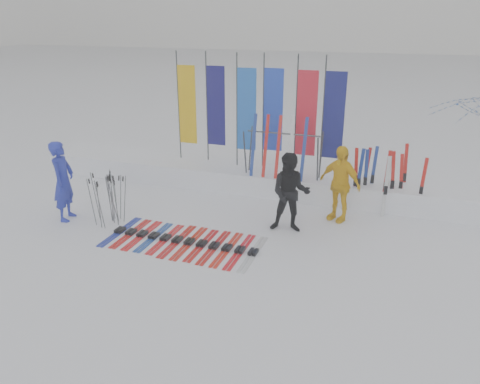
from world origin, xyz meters
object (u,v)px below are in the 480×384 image
at_px(person_blue, 63,181).
at_px(ski_row, 184,241).
at_px(ski_rack, 283,148).
at_px(person_yellow, 340,184).
at_px(person_black, 290,193).

distance_m(person_blue, ski_row, 3.44).
bearing_deg(ski_rack, person_yellow, -33.06).
relative_size(person_black, ski_row, 0.55).
bearing_deg(person_yellow, person_blue, -136.03).
bearing_deg(person_black, ski_row, -154.69).
bearing_deg(person_yellow, ski_rack, 171.89).
height_order(person_blue, person_black, person_blue).
bearing_deg(person_black, person_yellow, 37.35).
height_order(person_black, person_yellow, person_yellow).
distance_m(person_black, person_yellow, 1.40).
height_order(person_yellow, ski_row, person_yellow).
xyz_separation_m(person_blue, ski_rack, (4.60, 3.29, 0.40)).
height_order(person_yellow, ski_rack, person_yellow).
bearing_deg(person_blue, person_yellow, -84.94).
relative_size(person_black, person_yellow, 1.00).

